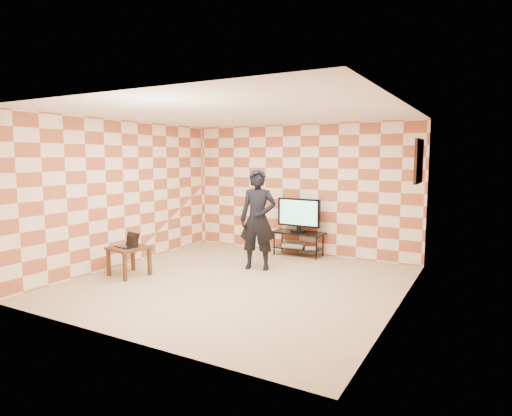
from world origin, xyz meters
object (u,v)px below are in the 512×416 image
at_px(tv, 299,213).
at_px(person, 258,220).
at_px(tv_stand, 298,238).
at_px(side_table, 129,252).

relative_size(tv, person, 0.52).
height_order(tv_stand, person, person).
xyz_separation_m(tv, side_table, (-1.93, -2.78, -0.47)).
distance_m(tv_stand, person, 1.44).
relative_size(side_table, person, 0.37).
distance_m(tv_stand, tv, 0.51).
bearing_deg(tv, tv_stand, 94.09).
bearing_deg(side_table, person, 40.75).
bearing_deg(tv_stand, person, -99.82).
distance_m(tv, side_table, 3.42).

